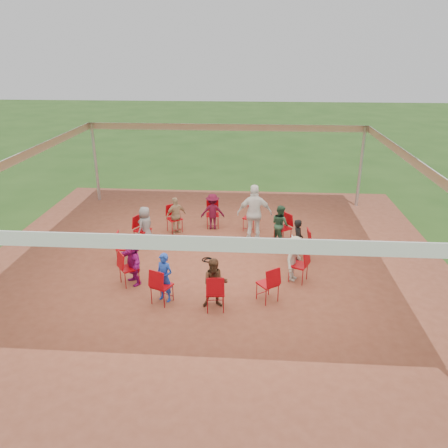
# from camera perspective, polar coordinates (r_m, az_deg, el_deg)

# --- Properties ---
(ground) EXTENTS (80.00, 80.00, 0.00)m
(ground) POSITION_cam_1_polar(r_m,az_deg,el_deg) (12.38, -1.34, -4.79)
(ground) COLOR #254916
(ground) RESTS_ON ground
(dirt_patch) EXTENTS (13.00, 13.00, 0.00)m
(dirt_patch) POSITION_cam_1_polar(r_m,az_deg,el_deg) (12.38, -1.34, -4.77)
(dirt_patch) COLOR brown
(dirt_patch) RESTS_ON ground
(tent) EXTENTS (10.33, 10.33, 3.00)m
(tent) POSITION_cam_1_polar(r_m,az_deg,el_deg) (11.51, -1.45, 5.81)
(tent) COLOR #B2B2B7
(tent) RESTS_ON ground
(chair_0) EXTENTS (0.48, 0.46, 0.90)m
(chair_0) POSITION_cam_1_polar(r_m,az_deg,el_deg) (12.46, 10.12, -2.69)
(chair_0) COLOR #A7030B
(chair_0) RESTS_ON ground
(chair_1) EXTENTS (0.60, 0.60, 0.90)m
(chair_1) POSITION_cam_1_polar(r_m,az_deg,el_deg) (13.51, 7.70, -0.53)
(chair_1) COLOR #A7030B
(chair_1) RESTS_ON ground
(chair_2) EXTENTS (0.56, 0.57, 0.90)m
(chair_2) POSITION_cam_1_polar(r_m,az_deg,el_deg) (14.22, 3.51, 0.81)
(chair_2) COLOR #A7030B
(chair_2) RESTS_ON ground
(chair_3) EXTENTS (0.46, 0.48, 0.90)m
(chair_3) POSITION_cam_1_polar(r_m,az_deg,el_deg) (14.47, -1.50, 1.22)
(chair_3) COLOR #A7030B
(chair_3) RESTS_ON ground
(chair_4) EXTENTS (0.60, 0.60, 0.90)m
(chair_4) POSITION_cam_1_polar(r_m,az_deg,el_deg) (14.21, -6.48, 0.68)
(chair_4) COLOR #A7030B
(chair_4) RESTS_ON ground
(chair_5) EXTENTS (0.57, 0.56, 0.90)m
(chair_5) POSITION_cam_1_polar(r_m,az_deg,el_deg) (13.47, -10.59, -0.78)
(chair_5) COLOR #A7030B
(chair_5) RESTS_ON ground
(chair_6) EXTENTS (0.48, 0.46, 0.90)m
(chair_6) POSITION_cam_1_polar(r_m,az_deg,el_deg) (12.41, -12.88, -3.00)
(chair_6) COLOR #A7030B
(chair_6) RESTS_ON ground
(chair_7) EXTENTS (0.60, 0.60, 0.90)m
(chair_7) POSITION_cam_1_polar(r_m,az_deg,el_deg) (11.26, -12.30, -5.65)
(chair_7) COLOR #A7030B
(chair_7) RESTS_ON ground
(chair_8) EXTENTS (0.56, 0.57, 0.90)m
(chair_8) POSITION_cam_1_polar(r_m,az_deg,el_deg) (10.34, -8.13, -7.98)
(chair_8) COLOR #A7030B
(chair_8) RESTS_ON ground
(chair_9) EXTENTS (0.46, 0.48, 0.90)m
(chair_9) POSITION_cam_1_polar(r_m,az_deg,el_deg) (9.99, -1.16, -8.88)
(chair_9) COLOR #A7030B
(chair_9) RESTS_ON ground
(chair_10) EXTENTS (0.60, 0.60, 0.90)m
(chair_10) POSITION_cam_1_polar(r_m,az_deg,el_deg) (10.37, 5.73, -7.77)
(chair_10) COLOR #A7030B
(chair_10) RESTS_ON ground
(chair_11) EXTENTS (0.57, 0.56, 0.90)m
(chair_11) POSITION_cam_1_polar(r_m,az_deg,el_deg) (11.30, 9.71, -5.33)
(chair_11) COLOR #A7030B
(chair_11) RESTS_ON ground
(person_seated_0) EXTENTS (0.33, 0.47, 1.20)m
(person_seated_0) POSITION_cam_1_polar(r_m,az_deg,el_deg) (12.37, 9.62, -2.03)
(person_seated_0) COLOR black
(person_seated_0) RESTS_ON ground
(person_seated_1) EXTENTS (0.62, 0.67, 1.20)m
(person_seated_1) POSITION_cam_1_polar(r_m,az_deg,el_deg) (13.38, 7.33, -0.01)
(person_seated_1) COLOR #264A32
(person_seated_1) RESTS_ON ground
(person_seated_2) EXTENTS (0.81, 0.46, 1.20)m
(person_seated_2) POSITION_cam_1_polar(r_m,az_deg,el_deg) (14.30, -1.50, 1.64)
(person_seated_2) COLOR #460A1D
(person_seated_2) RESTS_ON ground
(person_seated_3) EXTENTS (0.78, 0.71, 1.20)m
(person_seated_3) POSITION_cam_1_polar(r_m,az_deg,el_deg) (14.05, -6.29, 1.13)
(person_seated_3) COLOR tan
(person_seated_3) RESTS_ON ground
(person_seated_4) EXTENTS (0.54, 0.67, 1.20)m
(person_seated_4) POSITION_cam_1_polar(r_m,az_deg,el_deg) (13.34, -10.23, -0.25)
(person_seated_4) COLOR slate
(person_seated_4) RESTS_ON ground
(person_seated_5) EXTENTS (0.99, 1.15, 1.20)m
(person_seated_5) POSITION_cam_1_polar(r_m,az_deg,el_deg) (11.22, -11.79, -4.80)
(person_seated_5) COLOR #9B1373
(person_seated_5) RESTS_ON ground
(person_seated_6) EXTENTS (0.52, 0.44, 1.20)m
(person_seated_6) POSITION_cam_1_polar(r_m,az_deg,el_deg) (10.35, -7.79, -6.93)
(person_seated_6) COLOR #1C3FAD
(person_seated_6) RESTS_ON ground
(person_seated_7) EXTENTS (0.62, 0.40, 1.20)m
(person_seated_7) POSITION_cam_1_polar(r_m,az_deg,el_deg) (10.02, -1.18, -7.75)
(person_seated_7) COLOR #4E321F
(person_seated_7) RESTS_ON ground
(person_seated_8) EXTENTS (0.67, 0.87, 1.20)m
(person_seated_8) POSITION_cam_1_polar(r_m,az_deg,el_deg) (11.26, 9.19, -4.50)
(person_seated_8) COLOR #A9A895
(person_seated_8) RESTS_ON ground
(standing_person) EXTENTS (1.09, 0.60, 1.81)m
(standing_person) POSITION_cam_1_polar(r_m,az_deg,el_deg) (13.31, 4.01, 1.39)
(standing_person) COLOR white
(standing_person) RESTS_ON ground
(cable_coil) EXTENTS (0.38, 0.38, 0.03)m
(cable_coil) POSITION_cam_1_polar(r_m,az_deg,el_deg) (12.38, -2.15, -4.71)
(cable_coil) COLOR black
(cable_coil) RESTS_ON ground
(laptop) EXTENTS (0.26, 0.31, 0.20)m
(laptop) POSITION_cam_1_polar(r_m,az_deg,el_deg) (12.35, 8.85, -2.21)
(laptop) COLOR #B7B7BC
(laptop) RESTS_ON ground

